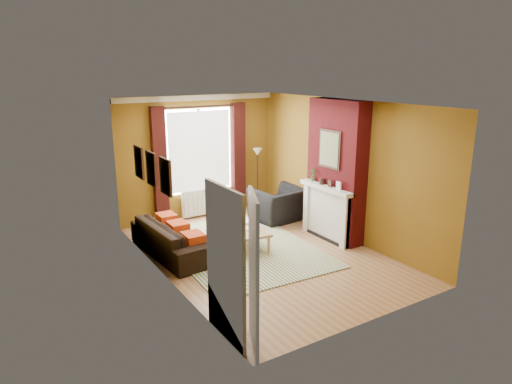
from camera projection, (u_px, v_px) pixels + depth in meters
ground at (263, 254)px, 8.56m from camera, size 5.50×5.50×0.00m
room_walls at (283, 176)px, 8.75m from camera, size 3.82×5.54×2.83m
striped_rug at (240, 247)px, 8.86m from camera, size 2.71×3.64×0.02m
sofa at (173, 238)px, 8.50m from camera, size 0.97×2.17×0.62m
armchair at (279, 204)px, 10.39m from camera, size 1.25×1.12×0.75m
coffee_table at (245, 229)px, 8.82m from camera, size 0.76×1.29×0.41m
wicker_stool at (233, 212)px, 10.30m from camera, size 0.39×0.39×0.47m
floor_lamp at (257, 162)px, 10.91m from camera, size 0.26×0.26×1.53m
book_a at (247, 230)px, 8.57m from camera, size 0.25×0.32×0.03m
book_b at (240, 221)px, 9.12m from camera, size 0.40×0.41×0.02m
mug at (254, 223)px, 8.86m from camera, size 0.12×0.12×0.10m
tv_remote at (238, 228)px, 8.74m from camera, size 0.08×0.16×0.02m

